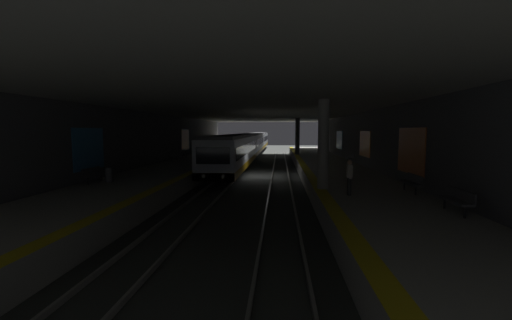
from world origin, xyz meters
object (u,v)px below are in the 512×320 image
at_px(person_waiting_near, 323,151).
at_px(trash_bin, 109,175).
at_px(person_walking_mid, 208,147).
at_px(bench_left_far, 350,158).
at_px(pillar_near, 323,145).
at_px(bench_left_mid, 412,182).
at_px(person_standing_far, 349,176).
at_px(pillar_far, 297,136).
at_px(bench_left_near, 457,199).
at_px(bench_right_far, 184,153).
at_px(bench_right_mid, 173,155).
at_px(metro_train, 252,144).
at_px(bench_right_near, 93,174).

height_order(person_waiting_near, trash_bin, person_waiting_near).
xyz_separation_m(person_walking_mid, trash_bin, (-20.73, 1.14, -0.52)).
bearing_deg(bench_left_far, pillar_near, 161.88).
distance_m(bench_left_far, person_walking_mid, 17.78).
bearing_deg(bench_left_mid, person_standing_far, 106.11).
relative_size(bench_left_mid, person_walking_mid, 0.99).
bearing_deg(bench_left_mid, person_walking_mid, 33.83).
relative_size(pillar_far, bench_left_mid, 2.68).
bearing_deg(bench_left_near, bench_left_mid, 0.00).
xyz_separation_m(person_waiting_near, person_standing_far, (-19.33, 1.43, 0.05)).
relative_size(bench_right_far, person_waiting_near, 1.09).
height_order(bench_left_near, bench_right_mid, same).
distance_m(person_waiting_near, person_standing_far, 19.38).
bearing_deg(trash_bin, pillar_far, -28.27).
xyz_separation_m(metro_train, bench_left_near, (-37.21, -10.73, -0.45)).
distance_m(pillar_near, bench_left_mid, 4.58).
xyz_separation_m(bench_left_mid, bench_left_far, (13.45, 0.00, 0.00)).
relative_size(bench_left_near, bench_right_far, 1.00).
relative_size(metro_train, person_waiting_near, 36.70).
height_order(metro_train, bench_right_near, metro_train).
xyz_separation_m(bench_left_near, bench_right_near, (5.55, 17.07, 0.00)).
bearing_deg(pillar_far, bench_left_mid, -170.32).
relative_size(bench_left_mid, person_waiting_near, 1.09).
height_order(metro_train, person_walking_mid, metro_train).
height_order(bench_left_mid, person_waiting_near, person_waiting_near).
relative_size(bench_left_mid, trash_bin, 2.00).
bearing_deg(person_walking_mid, trash_bin, 176.86).
height_order(pillar_near, person_standing_far, pillar_near).
bearing_deg(metro_train, bench_right_near, 168.69).
height_order(bench_left_mid, person_standing_far, person_standing_far).
bearing_deg(bench_left_mid, person_waiting_near, 5.44).
bearing_deg(pillar_near, bench_right_mid, 41.32).
xyz_separation_m(bench_left_near, bench_right_mid, (19.27, 17.07, 0.00)).
xyz_separation_m(pillar_near, metro_train, (32.60, 6.55, -1.30)).
xyz_separation_m(pillar_far, bench_right_mid, (-9.22, 12.88, -1.75)).
bearing_deg(pillar_far, person_standing_far, -177.76).
relative_size(metro_train, bench_right_near, 33.76).
bearing_deg(trash_bin, bench_left_near, -109.86).
bearing_deg(bench_right_mid, pillar_near, -138.68).
height_order(pillar_near, bench_right_near, pillar_near).
xyz_separation_m(pillar_far, person_walking_mid, (-1.86, 11.01, -1.33)).
bearing_deg(bench_left_mid, trash_bin, 83.19).
xyz_separation_m(pillar_near, bench_right_near, (0.93, 12.88, -1.75)).
distance_m(bench_left_near, person_standing_far, 4.41).
bearing_deg(metro_train, bench_right_mid, 160.56).
xyz_separation_m(bench_right_far, person_standing_far, (-19.77, -13.88, 0.36)).
height_order(pillar_far, trash_bin, pillar_far).
xyz_separation_m(bench_left_far, trash_bin, (-11.50, 16.33, -0.10)).
height_order(bench_left_far, bench_right_far, same).
distance_m(pillar_near, bench_left_far, 13.57).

